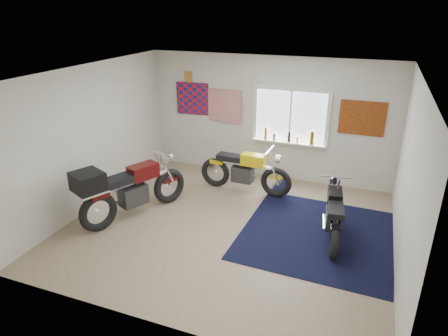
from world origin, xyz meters
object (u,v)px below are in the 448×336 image
at_px(navy_rug, 317,234).
at_px(black_chrome_bike, 333,215).
at_px(yellow_triumph, 245,172).
at_px(maroon_tourer, 126,189).

relative_size(navy_rug, black_chrome_bike, 1.45).
bearing_deg(navy_rug, black_chrome_bike, 12.28).
relative_size(navy_rug, yellow_triumph, 1.30).
xyz_separation_m(black_chrome_bike, maroon_tourer, (-3.58, -0.71, 0.19)).
bearing_deg(maroon_tourer, navy_rug, -54.24).
xyz_separation_m(yellow_triumph, maroon_tourer, (-1.63, -1.87, 0.15)).
height_order(black_chrome_bike, maroon_tourer, maroon_tourer).
bearing_deg(navy_rug, maroon_tourer, -168.82).
xyz_separation_m(navy_rug, yellow_triumph, (-1.72, 1.21, 0.44)).
height_order(navy_rug, black_chrome_bike, black_chrome_bike).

